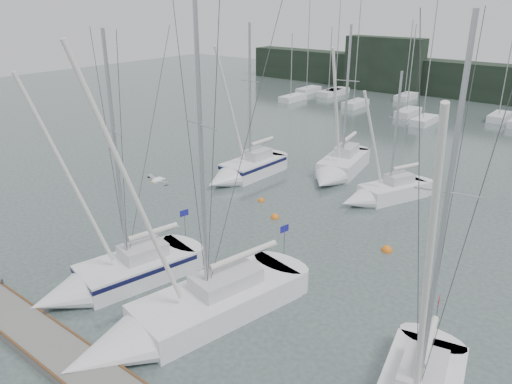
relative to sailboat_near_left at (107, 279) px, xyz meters
The scene contains 11 objects.
ground 6.16m from the sailboat_near_left, ahead, with size 160.00×160.00×0.00m, color #414E4D.
far_building_left 62.32m from the sailboat_near_left, 102.91° to the left, with size 12.00×3.00×8.00m, color black.
sailboat_near_left is the anchor object (origin of this frame).
sailboat_near_center 5.15m from the sailboat_near_left, ahead, with size 5.47×11.84×15.44m.
sailboat_mid_a 17.46m from the sailboat_near_left, 107.27° to the left, with size 2.94×7.95×12.82m.
sailboat_mid_b 21.91m from the sailboat_near_left, 88.60° to the left, with size 4.27×9.01×12.65m.
sailboat_mid_c 19.98m from the sailboat_near_left, 73.89° to the left, with size 4.83×7.32×9.84m.
buoy_a 12.30m from the sailboat_near_left, 83.39° to the left, with size 0.56×0.56×0.56m, color orange.
buoy_b 15.61m from the sailboat_near_left, 53.64° to the left, with size 0.64×0.64×0.64m, color orange.
buoy_c 13.99m from the sailboat_near_left, 94.51° to the left, with size 0.48×0.48×0.48m, color orange.
seagull 10.12m from the sailboat_near_left, 15.36° to the right, with size 1.09×0.51×0.22m.
Camera 1 is at (13.22, -12.89, 13.82)m, focal length 35.00 mm.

